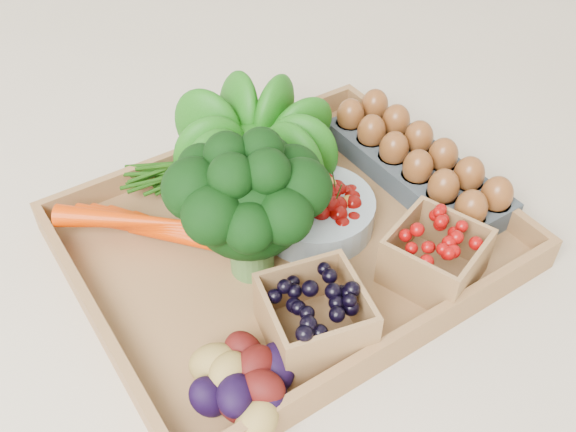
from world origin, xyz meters
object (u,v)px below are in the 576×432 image
tray (288,244)px  broccoli (250,228)px  cherry_bowl (315,212)px  egg_carton (415,169)px

tray → broccoli: bearing=-165.9°
cherry_bowl → tray: bearing=-172.7°
cherry_bowl → egg_carton: bearing=-0.8°
tray → cherry_bowl: (0.05, 0.01, 0.03)m
broccoli → tray: bearing=14.1°
tray → cherry_bowl: cherry_bowl is taller
broccoli → cherry_bowl: bearing=11.3°
broccoli → egg_carton: 0.30m
tray → egg_carton: 0.23m
tray → cherry_bowl: 0.06m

